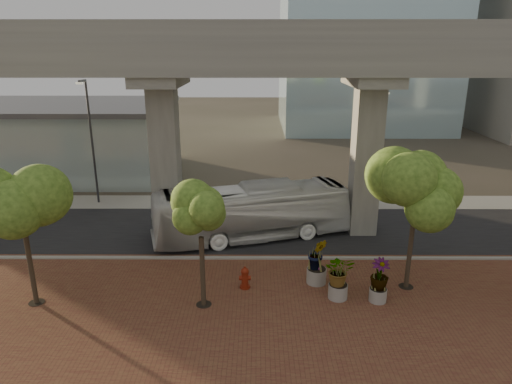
{
  "coord_description": "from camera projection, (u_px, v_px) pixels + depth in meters",
  "views": [
    {
      "loc": [
        -0.47,
        -24.6,
        11.17
      ],
      "look_at": [
        -0.57,
        0.5,
        3.09
      ],
      "focal_mm": 32.0,
      "sensor_mm": 36.0,
      "label": 1
    }
  ],
  "objects": [
    {
      "name": "fire_hydrant",
      "position": [
        245.0,
        278.0,
        21.77
      ],
      "size": [
        0.56,
        0.5,
        1.11
      ],
      "color": "maroon",
      "rests_on": "ground"
    },
    {
      "name": "street_tree_near_west",
      "position": [
        200.0,
        217.0,
        19.23
      ],
      "size": [
        3.16,
        3.16,
        5.67
      ],
      "color": "#433326",
      "rests_on": "ground"
    },
    {
      "name": "street_tree_near_east",
      "position": [
        417.0,
        188.0,
        20.52
      ],
      "size": [
        4.3,
        4.3,
        6.96
      ],
      "color": "#433326",
      "rests_on": "ground"
    },
    {
      "name": "brick_plaza",
      "position": [
        269.0,
        323.0,
        19.21
      ],
      "size": [
        70.0,
        13.0,
        0.06
      ],
      "primitive_type": "cube",
      "color": "brown",
      "rests_on": "ground"
    },
    {
      "name": "transit_viaduct",
      "position": [
        266.0,
        115.0,
        26.51
      ],
      "size": [
        72.0,
        5.6,
        12.4
      ],
      "color": "gray",
      "rests_on": "ground"
    },
    {
      "name": "streetlamp_east",
      "position": [
        379.0,
        140.0,
        32.12
      ],
      "size": [
        0.41,
        1.2,
        8.29
      ],
      "color": "#2B2C30",
      "rests_on": "ground"
    },
    {
      "name": "planter_left",
      "position": [
        317.0,
        256.0,
        21.98
      ],
      "size": [
        2.13,
        2.13,
        2.35
      ],
      "color": "#ADAA9C",
      "rests_on": "ground"
    },
    {
      "name": "planter_right",
      "position": [
        380.0,
        276.0,
        20.43
      ],
      "size": [
        1.94,
        1.94,
        2.07
      ],
      "color": "#9E998F",
      "rests_on": "ground"
    },
    {
      "name": "far_sidewalk",
      "position": [
        264.0,
        202.0,
        33.97
      ],
      "size": [
        90.0,
        3.0,
        0.06
      ],
      "primitive_type": "cube",
      "color": "#9D9B92",
      "rests_on": "ground"
    },
    {
      "name": "station_pavilion",
      "position": [
        42.0,
        138.0,
        41.16
      ],
      "size": [
        23.0,
        13.0,
        6.3
      ],
      "color": "#A3B8BA",
      "rests_on": "ground"
    },
    {
      "name": "ground",
      "position": [
        266.0,
        244.0,
        26.84
      ],
      "size": [
        160.0,
        160.0,
        0.0
      ],
      "primitive_type": "plane",
      "color": "#3B372A",
      "rests_on": "ground"
    },
    {
      "name": "planter_front",
      "position": [
        339.0,
        272.0,
        20.66
      ],
      "size": [
        1.96,
        1.96,
        2.16
      ],
      "color": "gray",
      "rests_on": "ground"
    },
    {
      "name": "street_tree_far_west",
      "position": [
        20.0,
        202.0,
        19.2
      ],
      "size": [
        4.09,
        4.09,
        6.69
      ],
      "color": "#433326",
      "rests_on": "ground"
    },
    {
      "name": "curb_strip",
      "position": [
        266.0,
        258.0,
        24.91
      ],
      "size": [
        70.0,
        0.25,
        0.16
      ],
      "primitive_type": "cube",
      "color": "#9D9B92",
      "rests_on": "ground"
    },
    {
      "name": "transit_bus",
      "position": [
        252.0,
        213.0,
        27.23
      ],
      "size": [
        12.12,
        5.98,
        3.29
      ],
      "primitive_type": "imported",
      "rotation": [
        0.0,
        0.0,
        1.86
      ],
      "color": "silver",
      "rests_on": "ground"
    },
    {
      "name": "streetlamp_west",
      "position": [
        91.0,
        134.0,
        32.22
      ],
      "size": [
        0.44,
        1.29,
        8.94
      ],
      "color": "#303035",
      "rests_on": "ground"
    },
    {
      "name": "asphalt_road",
      "position": [
        265.0,
        231.0,
        28.73
      ],
      "size": [
        90.0,
        8.0,
        0.04
      ],
      "primitive_type": "cube",
      "color": "black",
      "rests_on": "ground"
    }
  ]
}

